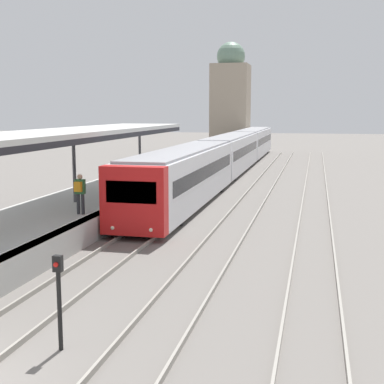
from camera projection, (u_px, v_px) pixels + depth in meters
name	position (u px, v px, depth m)	size (l,w,h in m)	color
platform_canopy	(74.00, 132.00, 24.50)	(4.00, 23.74, 3.37)	beige
person_on_platform	(80.00, 191.00, 21.89)	(0.40, 0.40, 1.66)	#2D2D33
train_near	(230.00, 152.00, 45.32)	(2.72, 50.17, 3.17)	red
signal_post_near	(59.00, 293.00, 11.63)	(0.20, 0.21, 2.15)	black
distant_domed_building	(230.00, 101.00, 66.76)	(4.54, 4.54, 13.63)	gray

